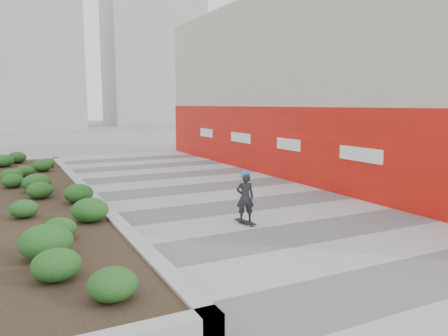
# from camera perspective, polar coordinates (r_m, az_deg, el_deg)

# --- Properties ---
(ground) EXTENTS (160.00, 160.00, 0.00)m
(ground) POSITION_cam_1_polar(r_m,az_deg,el_deg) (9.56, 16.62, -10.99)
(ground) COLOR gray
(ground) RESTS_ON ground
(walkway) EXTENTS (8.00, 36.00, 0.01)m
(walkway) POSITION_cam_1_polar(r_m,az_deg,el_deg) (11.81, 6.54, -6.95)
(walkway) COLOR #A8A8AD
(walkway) RESTS_ON ground
(building) EXTENTS (6.04, 24.08, 8.00)m
(building) POSITION_cam_1_polar(r_m,az_deg,el_deg) (20.40, 14.07, 10.54)
(building) COLOR #BCB5A1
(building) RESTS_ON ground
(planter) EXTENTS (3.00, 18.00, 0.90)m
(planter) POSITION_cam_1_polar(r_m,az_deg,el_deg) (13.79, -23.00, -3.57)
(planter) COLOR #9E9EA0
(planter) RESTS_ON ground
(distant_bldg_north_l) EXTENTS (16.00, 12.00, 20.00)m
(distant_bldg_north_l) POSITION_cam_1_polar(r_m,az_deg,el_deg) (61.90, -26.20, 13.91)
(distant_bldg_north_l) COLOR #ADAAA3
(distant_bldg_north_l) RESTS_ON ground
(distant_bldg_north_r) EXTENTS (14.00, 10.00, 24.00)m
(distant_bldg_north_r) POSITION_cam_1_polar(r_m,az_deg,el_deg) (70.39, -9.26, 15.50)
(distant_bldg_north_r) COLOR #ADAAA3
(distant_bldg_north_r) RESTS_ON ground
(manhole_cover) EXTENTS (0.44, 0.44, 0.01)m
(manhole_cover) POSITION_cam_1_polar(r_m,az_deg,el_deg) (12.08, 8.54, -6.64)
(manhole_cover) COLOR #595654
(manhole_cover) RESTS_ON ground
(skateboarder) EXTENTS (0.54, 0.74, 1.43)m
(skateboarder) POSITION_cam_1_polar(r_m,az_deg,el_deg) (11.34, 2.77, -3.79)
(skateboarder) COLOR beige
(skateboarder) RESTS_ON ground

